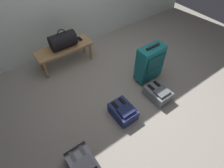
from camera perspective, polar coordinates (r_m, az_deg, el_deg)
The scene contains 8 objects.
ground_plane at distance 2.94m, azimuth 4.09°, elevation -1.08°, with size 6.60×6.60×0.00m, color gray.
bench at distance 3.26m, azimuth -15.14°, elevation 10.66°, with size 1.00×0.36×0.39m.
duffel_bag_black at distance 3.16m, azimuth -15.64°, elevation 13.49°, with size 0.44×0.26×0.34m.
cell_phone at distance 3.37m, azimuth -10.49°, elevation 14.20°, with size 0.07×0.14×0.01m.
suitcase_upright_teal at distance 2.90m, azimuth 12.15°, elevation 6.73°, with size 0.44×0.24×0.69m.
backpack_navy at distance 2.54m, azimuth 3.57°, elevation -8.83°, with size 0.28×0.38×0.21m.
backpack_grey at distance 2.82m, azimuth 14.62°, elevation -2.92°, with size 0.28×0.38×0.21m.
backpack_dark at distance 2.24m, azimuth -9.51°, elevation -24.06°, with size 0.28×0.38×0.21m.
Camera 1 is at (-1.30, -1.46, 2.20)m, focal length 28.19 mm.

